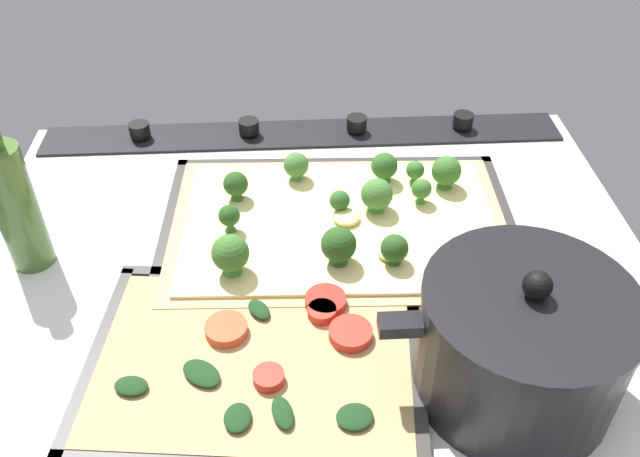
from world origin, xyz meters
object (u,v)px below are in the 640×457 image
object	(u,v)px
broccoli_pizza	(340,222)
cooking_pot	(521,343)
baking_tray_back	(255,365)
oil_bottle	(14,203)
baking_tray_front	(339,232)
veggie_pizza_back	(260,358)

from	to	relation	value
broccoli_pizza	cooking_pot	world-z (taller)	cooking_pot
broccoli_pizza	cooking_pot	xyz separation A→B (cm)	(-13.67, 21.98, 3.97)
baking_tray_back	oil_bottle	world-z (taller)	oil_bottle
baking_tray_front	cooking_pot	world-z (taller)	cooking_pot
baking_tray_front	veggie_pizza_back	world-z (taller)	veggie_pizza_back
cooking_pot	oil_bottle	size ratio (longest dim) A/B	1.26
veggie_pizza_back	baking_tray_front	bearing A→B (deg)	-115.63
baking_tray_front	oil_bottle	world-z (taller)	oil_bottle
cooking_pot	oil_bottle	world-z (taller)	oil_bottle
baking_tray_front	oil_bottle	distance (cm)	34.70
baking_tray_back	cooking_pot	xyz separation A→B (cm)	(-23.03, 3.32, 5.44)
broccoli_pizza	veggie_pizza_back	size ratio (longest dim) A/B	1.27
broccoli_pizza	baking_tray_back	size ratio (longest dim) A/B	1.17
baking_tray_front	cooking_pot	bearing A→B (deg)	122.10
oil_bottle	broccoli_pizza	bearing A→B (deg)	-175.78
baking_tray_front	broccoli_pizza	world-z (taller)	broccoli_pizza
broccoli_pizza	veggie_pizza_back	bearing A→B (deg)	64.20
broccoli_pizza	cooking_pot	size ratio (longest dim) A/B	1.57
veggie_pizza_back	cooking_pot	xyz separation A→B (cm)	(-22.59, 3.52, 4.73)
cooking_pot	broccoli_pizza	bearing A→B (deg)	-58.13
baking_tray_back	cooking_pot	bearing A→B (deg)	171.79
baking_tray_back	oil_bottle	xyz separation A→B (cm)	(24.49, -16.17, 7.62)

